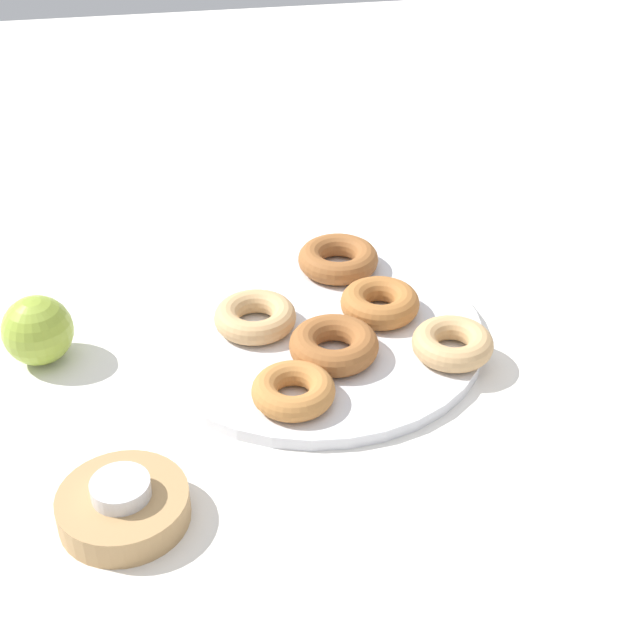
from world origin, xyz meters
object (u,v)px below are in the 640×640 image
Objects in this scene: donut_5 at (255,317)px; donut_2 at (334,345)px; donut_1 at (380,303)px; candle_holder at (124,507)px; donut_plate at (315,333)px; donut_3 at (452,344)px; donut_4 at (338,259)px; tealight at (121,489)px; donut_0 at (293,391)px; apple at (38,330)px.

donut_2 is at bearing 137.49° from donut_5.
donut_1 is 0.36m from candle_holder.
donut_plate is 4.30× the size of donut_3.
donut_2 and donut_4 have the same top height.
donut_4 is (-0.04, -0.16, -0.00)m from donut_2.
donut_1 and tealight have the same top height.
donut_4 is (0.03, -0.10, -0.00)m from donut_1.
candle_holder is at bearing 0.00° from tealight.
candle_holder is 2.22× the size of tealight.
donut_1 is at bearing -138.58° from tealight.
donut_5 is at bearing -23.50° from donut_3.
donut_4 is 0.84× the size of candle_holder.
donut_plate is 0.12m from donut_4.
donut_0 is at bearing -145.02° from candle_holder.
donut_4 is at bearing -75.05° from donut_1.
candle_holder is (0.33, 0.16, -0.01)m from donut_3.
apple is at bearing -2.57° from donut_plate.
donut_2 reaches higher than candle_holder.
donut_5 is at bearing -80.88° from donut_0.
donut_2 is 0.10m from donut_5.
apple is (0.24, -0.13, 0.01)m from donut_0.
donut_1 is 1.03× the size of donut_3.
donut_plate is at bearing -131.36° from candle_holder.
donut_plate is at bearing -79.29° from donut_2.
donut_3 is at bearing 151.35° from donut_plate.
donut_1 is at bearing 104.95° from donut_4.
donut_1 is 0.98× the size of donut_5.
donut_1 is at bearing -138.58° from candle_holder.
donut_2 is 0.27m from candle_holder.
apple reaches higher than donut_1.
donut_3 is 0.20m from donut_4.
donut_4 is at bearing -137.33° from donut_5.
donut_0 is 1.11× the size of apple.
tealight is (0.00, 0.00, 0.02)m from candle_holder.
donut_1 is 1.72× the size of tealight.
donut_plate is 4.11× the size of donut_5.
candle_holder is at bearing 59.92° from donut_5.
donut_5 is (0.11, 0.10, -0.00)m from donut_4.
tealight reaches higher than donut_3.
donut_5 is at bearing -120.08° from candle_holder.
apple reaches higher than donut_0.
donut_plate is at bearing -131.36° from tealight.
apple reaches higher than donut_5.
candle_holder is at bearing 108.72° from apple.
donut_3 and donut_5 have the same top height.
candle_holder is 0.25m from apple.
candle_holder is at bearing 48.64° from donut_plate.
tealight is (0.27, 0.24, 0.01)m from donut_1.
donut_0 is 0.17m from donut_3.
donut_1 is at bearing -179.85° from apple.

